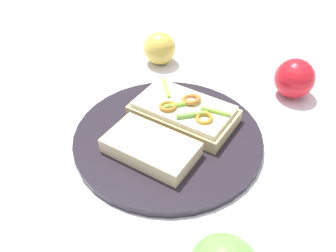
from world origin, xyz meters
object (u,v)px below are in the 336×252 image
Objects in this scene: apple_1 at (160,48)px; apple_2 at (295,78)px; sandwich at (184,112)px; bread_slice_side at (151,147)px; plate at (168,138)px.

apple_1 is 0.28m from apple_2.
sandwich is 1.42× the size of bread_slice_side.
bread_slice_side is at bearing -90.23° from sandwich.
apple_1 reaches higher than bread_slice_side.
bread_slice_side is 1.87× the size of apple_2.
plate is 1.57× the size of sandwich.
bread_slice_side is 0.32m from apple_2.
bread_slice_side is at bearing -171.99° from apple_1.
plate is at bearing 128.63° from apple_2.
sandwich is at bearing -23.12° from plate.
sandwich is (0.05, -0.02, 0.02)m from plate.
sandwich reaches higher than plate.
bread_slice_side is 0.30m from apple_1.
apple_1 is (0.25, 0.06, 0.03)m from plate.
apple_2 is at bearing -51.37° from plate.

